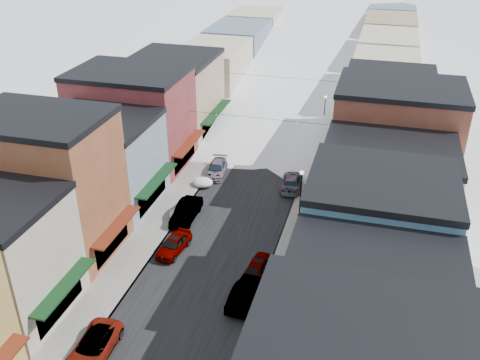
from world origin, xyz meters
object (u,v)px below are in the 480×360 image
Objects in this scene: car_dark_hatch at (186,211)px; streetlamp_near at (301,188)px; car_white_suv at (93,347)px; car_green_sedan at (245,293)px; trash_can at (243,354)px; car_silver_sedan at (174,244)px.

car_dark_hatch is 11.15m from streetlamp_near.
car_white_suv is at bearing -90.66° from car_dark_hatch.
car_green_sedan is at bearing 40.92° from car_white_suv.
car_white_suv is 5.02× the size of trash_can.
trash_can is 0.21× the size of streetlamp_near.
car_silver_sedan is at bearing -81.98° from car_dark_hatch.
trash_can is (9.89, 2.11, -0.05)m from car_white_suv.
car_green_sedan reaches higher than car_white_suv.
car_silver_sedan is 5.30m from car_dark_hatch.
streetlamp_near is at bearing 61.44° from car_white_suv.
car_white_suv is 23.68m from streetlamp_near.
car_green_sedan is at bearing -50.33° from car_dark_hatch.
car_white_suv is 1.20× the size of car_silver_sedan.
car_white_suv is 1.03× the size of car_dark_hatch.
car_white_suv is at bearing -116.20° from streetlamp_near.
car_silver_sedan is 13.05m from streetlamp_near.
streetlamp_near reaches higher than trash_can.
car_green_sedan is (8.44, 7.95, 0.05)m from car_white_suv.
trash_can is (9.89, -15.78, -0.16)m from car_dark_hatch.
streetlamp_near is at bearing 16.70° from car_dark_hatch.
car_green_sedan is 4.54× the size of trash_can.
car_dark_hatch reaches higher than car_white_suv.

